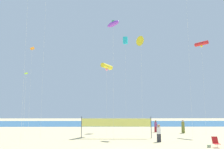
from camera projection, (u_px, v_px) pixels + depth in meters
The scene contains 14 objects.
ocean_band at pixel (116, 123), 52.20m from camera, with size 120.00×20.00×0.01m, color #28608C.
beachgoer_olive_shirt at pixel (183, 126), 31.79m from camera, with size 0.41×0.41×1.79m.
beachgoer_white_shirt at pixel (159, 132), 23.52m from camera, with size 0.40×0.40×1.74m.
beachgoer_plum_shirt at pixel (156, 126), 33.14m from camera, with size 0.38×0.38×1.64m.
folding_beach_chair at pixel (216, 142), 20.26m from camera, with size 0.52×0.65×0.89m.
volleyball_net at pixel (116, 123), 26.54m from camera, with size 7.90×0.36×2.40m.
beach_handbag at pixel (209, 146), 20.17m from camera, with size 0.28×0.14×0.23m, color #99B28C.
kite_cyan_box at pixel (125, 41), 38.62m from camera, with size 0.84×0.84×14.87m.
kite_red_tube at pixel (201, 44), 32.26m from camera, with size 1.51×1.81×12.33m.
kite_lime_diamond at pixel (26, 75), 28.26m from camera, with size 0.53×0.53×7.61m.
kite_violet_inflatable at pixel (113, 24), 24.92m from camera, with size 1.54×1.23×12.56m.
kite_yellow_delta at pixel (141, 41), 30.46m from camera, with size 1.17×1.26×12.54m.
kite_orange_diamond at pixel (32, 50), 34.32m from camera, with size 0.77×0.77×12.18m.
kite_yellow_tube at pixel (107, 67), 31.04m from camera, with size 1.61×2.48×9.06m.
Camera 1 is at (-1.69, -17.76, 3.34)m, focal length 37.86 mm.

